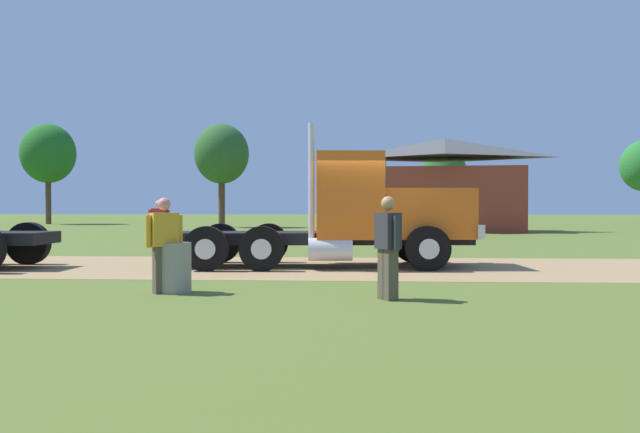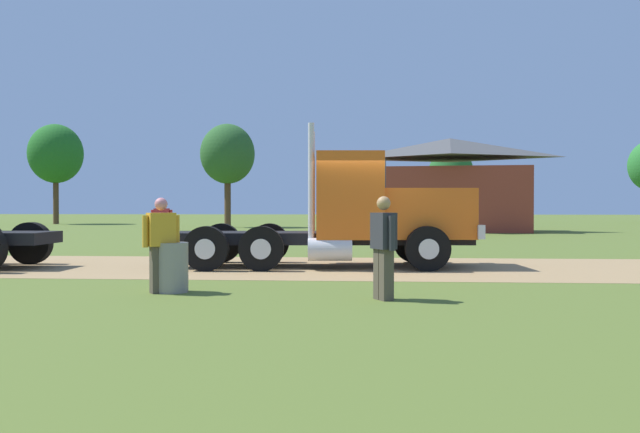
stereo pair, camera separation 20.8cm
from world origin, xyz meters
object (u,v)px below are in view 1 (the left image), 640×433
object	(u,v)px
visitor_walking_mid	(164,242)
steel_barrel	(175,268)
visitor_far_side	(159,224)
truck_foreground_white	(361,214)
visitor_standing_near	(388,245)
shed_building	(444,187)

from	to	relation	value
visitor_walking_mid	steel_barrel	bearing A→B (deg)	33.47
visitor_walking_mid	steel_barrel	size ratio (longest dim) A/B	1.90
visitor_far_side	truck_foreground_white	bearing A→B (deg)	-35.44
visitor_walking_mid	steel_barrel	distance (m)	0.48
visitor_standing_near	shed_building	xyz separation A→B (m)	(4.32, 29.24, 1.73)
truck_foreground_white	steel_barrel	distance (m)	6.11
visitor_standing_near	steel_barrel	bearing A→B (deg)	169.42
visitor_standing_near	visitor_walking_mid	distance (m)	3.78
truck_foreground_white	visitor_standing_near	bearing A→B (deg)	-85.64
truck_foreground_white	visitor_far_side	size ratio (longest dim) A/B	4.49
truck_foreground_white	visitor_far_side	bearing A→B (deg)	144.56
truck_foreground_white	visitor_far_side	world-z (taller)	truck_foreground_white
truck_foreground_white	steel_barrel	world-z (taller)	truck_foreground_white
visitor_standing_near	shed_building	bearing A→B (deg)	81.59
visitor_standing_near	visitor_walking_mid	size ratio (longest dim) A/B	1.01
visitor_far_side	steel_barrel	bearing A→B (deg)	-71.60
steel_barrel	visitor_walking_mid	bearing A→B (deg)	-146.53
shed_building	visitor_walking_mid	bearing A→B (deg)	-105.71
visitor_standing_near	truck_foreground_white	bearing A→B (deg)	94.36
visitor_standing_near	visitor_far_side	distance (m)	12.41
steel_barrel	truck_foreground_white	bearing A→B (deg)	58.76
truck_foreground_white	visitor_standing_near	size ratio (longest dim) A/B	4.57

